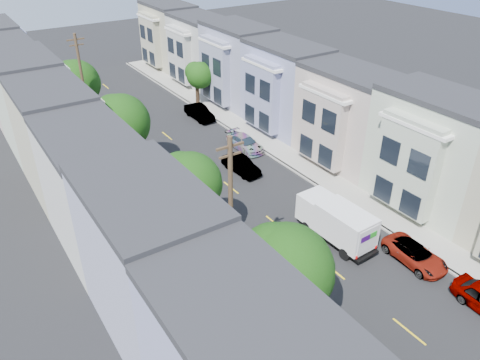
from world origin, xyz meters
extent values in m
plane|color=black|center=(0.00, 0.00, 0.00)|extent=(160.00, 160.00, 0.00)
cube|color=black|center=(0.00, 15.00, 0.01)|extent=(12.00, 70.00, 0.02)
cube|color=gray|center=(-6.05, 15.00, 0.07)|extent=(0.30, 70.00, 0.15)
cube|color=gray|center=(6.05, 15.00, 0.07)|extent=(0.30, 70.00, 0.15)
cube|color=gray|center=(-7.35, 15.00, 0.07)|extent=(2.60, 70.00, 0.15)
cube|color=gray|center=(7.35, 15.00, 0.07)|extent=(2.60, 70.00, 0.15)
cube|color=gold|center=(0.00, 15.00, 0.00)|extent=(0.12, 70.00, 0.01)
cube|color=#B4A39A|center=(-11.15, 15.00, 0.00)|extent=(5.00, 70.00, 8.50)
cube|color=#B4A39A|center=(11.15, 15.00, 0.00)|extent=(5.00, 70.00, 8.50)
cylinder|color=black|center=(-6.60, -2.72, 1.64)|extent=(0.44, 0.44, 3.27)
sphere|color=#194A12|center=(-6.30, -2.72, 4.92)|extent=(4.70, 4.70, 4.70)
cylinder|color=black|center=(-6.60, 6.91, 1.76)|extent=(0.44, 0.44, 3.52)
sphere|color=#194A12|center=(-6.30, 6.91, 4.95)|extent=(4.09, 4.09, 4.09)
cylinder|color=black|center=(-6.60, 18.68, 1.60)|extent=(0.44, 0.44, 3.19)
sphere|color=#194A12|center=(-6.30, 18.68, 4.84)|extent=(4.70, 4.70, 4.70)
cylinder|color=black|center=(-6.60, 30.83, 1.53)|extent=(0.44, 0.44, 3.06)
sphere|color=#194A12|center=(-6.30, 30.83, 4.70)|extent=(4.69, 4.69, 4.69)
cylinder|color=black|center=(6.60, 29.49, 1.26)|extent=(0.44, 0.44, 2.52)
sphere|color=#194A12|center=(6.90, 29.49, 3.57)|extent=(3.01, 3.01, 3.01)
cylinder|color=#42301E|center=(-6.30, 2.00, 5.00)|extent=(0.26, 0.26, 10.00)
cube|color=#42301E|center=(-6.30, 2.00, 9.60)|extent=(1.60, 0.12, 0.12)
cylinder|color=#42301E|center=(-6.30, 28.00, 5.00)|extent=(0.26, 0.26, 10.00)
cube|color=#42301E|center=(-6.30, 28.00, 9.60)|extent=(1.60, 0.12, 0.12)
cube|color=silver|center=(2.28, 1.45, 1.69)|extent=(2.17, 3.89, 2.13)
cube|color=silver|center=(2.28, 4.30, 1.60)|extent=(2.17, 1.81, 1.96)
cube|color=black|center=(2.28, 2.26, 0.52)|extent=(2.00, 5.59, 0.22)
cube|color=#2D0A51|center=(1.96, -0.50, 1.94)|extent=(0.81, 0.04, 0.40)
cube|color=#198C1E|center=(2.69, -0.50, 1.94)|extent=(0.63, 0.04, 0.40)
cylinder|color=black|center=(1.30, 0.38, 0.41)|extent=(0.25, 0.81, 0.81)
cylinder|color=black|center=(3.26, 0.38, 0.41)|extent=(0.25, 0.81, 0.81)
cylinder|color=black|center=(1.30, 4.03, 0.41)|extent=(0.25, 0.81, 0.81)
cylinder|color=black|center=(3.26, 4.03, 0.41)|extent=(0.25, 0.81, 0.81)
imported|color=black|center=(2.15, 13.74, 0.66)|extent=(1.71, 4.08, 1.33)
imported|color=#999AA7|center=(-4.90, 1.30, 0.62)|extent=(2.45, 4.62, 1.24)
imported|color=#561D0A|center=(-4.90, 10.12, 0.63)|extent=(1.70, 3.89, 1.26)
imported|color=silver|center=(4.90, -2.34, 0.61)|extent=(2.29, 4.51, 1.22)
imported|color=black|center=(4.90, 17.25, 0.65)|extent=(1.99, 4.40, 1.30)
imported|color=black|center=(4.90, 26.07, 0.72)|extent=(1.58, 4.33, 1.44)
camera|label=1|loc=(-17.39, -15.73, 19.89)|focal=35.00mm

